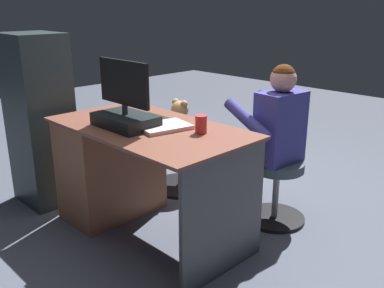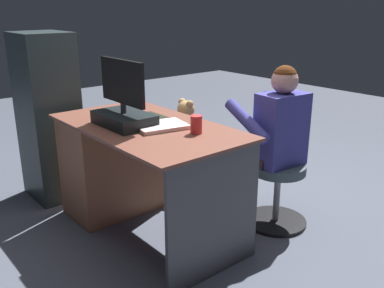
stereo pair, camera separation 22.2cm
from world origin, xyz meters
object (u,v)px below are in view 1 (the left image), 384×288
(teddy_bear, at_px, (181,120))
(visitor_chair, at_px, (276,185))
(monitor, at_px, (125,110))
(person, at_px, (267,132))
(keyboard, at_px, (161,121))
(office_chair_teddy, at_px, (180,160))
(computer_mouse, at_px, (132,113))
(tv_remote, at_px, (107,116))
(cup, at_px, (201,124))
(desk, at_px, (119,165))

(teddy_bear, distance_m, visitor_chair, 0.93)
(monitor, xyz_separation_m, person, (-0.45, -0.83, -0.22))
(monitor, distance_m, teddy_bear, 0.87)
(keyboard, xyz_separation_m, office_chair_teddy, (0.40, -0.54, -0.51))
(visitor_chair, bearing_deg, computer_mouse, 41.27)
(office_chair_teddy, bearing_deg, keyboard, 126.78)
(tv_remote, height_order, visitor_chair, tv_remote)
(cup, height_order, visitor_chair, cup)
(teddy_bear, xyz_separation_m, visitor_chair, (-0.87, -0.08, -0.32))
(keyboard, relative_size, cup, 3.99)
(teddy_bear, distance_m, person, 0.78)
(desk, relative_size, cup, 12.34)
(keyboard, height_order, computer_mouse, computer_mouse)
(monitor, relative_size, visitor_chair, 1.02)
(monitor, height_order, person, monitor)
(monitor, height_order, office_chair_teddy, monitor)
(monitor, xyz_separation_m, keyboard, (-0.08, -0.21, -0.10))
(monitor, xyz_separation_m, computer_mouse, (0.19, -0.19, -0.09))
(computer_mouse, height_order, office_chair_teddy, computer_mouse)
(desk, bearing_deg, keyboard, -162.61)
(computer_mouse, height_order, visitor_chair, computer_mouse)
(keyboard, xyz_separation_m, teddy_bear, (0.40, -0.55, -0.17))
(visitor_chair, bearing_deg, teddy_bear, 5.14)
(monitor, distance_m, person, 0.97)
(desk, distance_m, visitor_chair, 1.10)
(cup, bearing_deg, keyboard, 2.25)
(keyboard, bearing_deg, office_chair_teddy, -53.22)
(tv_remote, xyz_separation_m, visitor_chair, (-0.82, -0.79, -0.49))
(desk, relative_size, visitor_chair, 2.98)
(monitor, distance_m, tv_remote, 0.29)
(desk, height_order, visitor_chair, desk)
(cup, xyz_separation_m, tv_remote, (0.69, 0.18, -0.04))
(keyboard, distance_m, visitor_chair, 0.92)
(cup, bearing_deg, monitor, 28.73)
(keyboard, height_order, visitor_chair, keyboard)
(monitor, distance_m, keyboard, 0.25)
(monitor, relative_size, office_chair_teddy, 0.91)
(desk, xyz_separation_m, teddy_bear, (0.06, -0.65, 0.19))
(computer_mouse, bearing_deg, desk, 49.01)
(computer_mouse, bearing_deg, keyboard, -174.48)
(keyboard, height_order, office_chair_teddy, keyboard)
(office_chair_teddy, xyz_separation_m, visitor_chair, (-0.87, -0.09, 0.02))
(teddy_bear, bearing_deg, keyboard, 126.27)
(monitor, bearing_deg, person, -118.66)
(teddy_bear, bearing_deg, monitor, 112.86)
(person, bearing_deg, tv_remote, 47.29)
(tv_remote, bearing_deg, person, -131.23)
(teddy_bear, bearing_deg, office_chair_teddy, 90.00)
(computer_mouse, xyz_separation_m, tv_remote, (0.08, 0.14, -0.01))
(monitor, xyz_separation_m, office_chair_teddy, (0.32, -0.75, -0.61))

